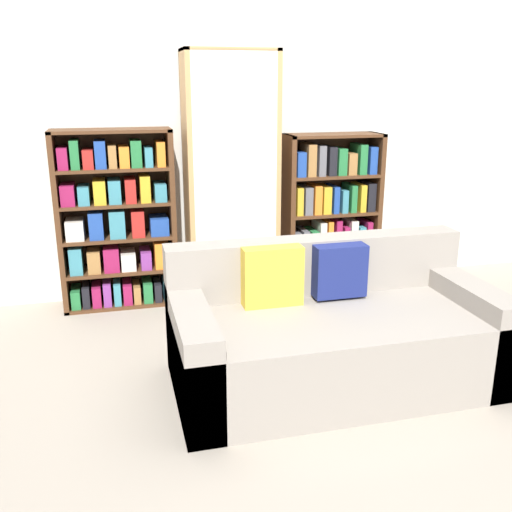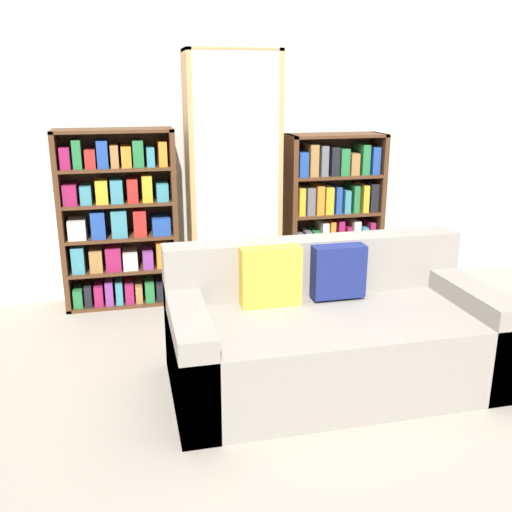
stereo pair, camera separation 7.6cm
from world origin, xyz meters
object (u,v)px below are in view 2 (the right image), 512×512
(wine_bottle, at_px, (331,305))
(display_cabinet, at_px, (233,180))
(couch, at_px, (330,335))
(bookshelf_left, at_px, (119,222))
(bookshelf_right, at_px, (332,214))

(wine_bottle, bearing_deg, display_cabinet, 126.22)
(couch, relative_size, bookshelf_left, 1.35)
(couch, distance_m, wine_bottle, 0.86)
(bookshelf_left, height_order, bookshelf_right, bookshelf_left)
(wine_bottle, bearing_deg, couch, -111.13)
(couch, distance_m, display_cabinet, 1.75)
(wine_bottle, bearing_deg, bookshelf_right, 70.17)
(bookshelf_left, bearing_deg, bookshelf_right, -0.01)
(couch, xyz_separation_m, bookshelf_right, (0.60, 1.60, 0.35))
(bookshelf_left, distance_m, bookshelf_right, 1.80)
(bookshelf_left, xyz_separation_m, wine_bottle, (1.51, -0.81, -0.53))
(bookshelf_left, height_order, display_cabinet, display_cabinet)
(bookshelf_left, bearing_deg, wine_bottle, -28.28)
(couch, height_order, display_cabinet, display_cabinet)
(display_cabinet, relative_size, wine_bottle, 5.41)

